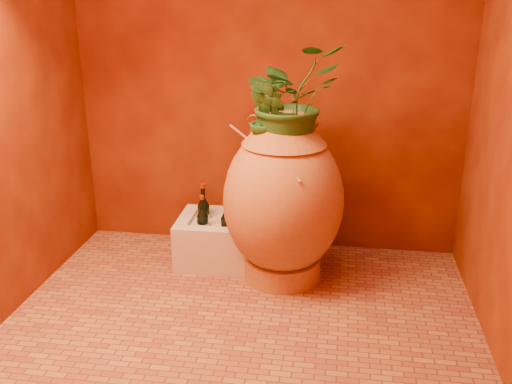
% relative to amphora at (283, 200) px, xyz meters
% --- Properties ---
extents(floor, '(2.50, 2.50, 0.00)m').
position_rel_amphora_xyz_m(floor, '(-0.16, -0.51, -0.50)').
color(floor, brown).
rests_on(floor, ground).
extents(wall_back, '(2.50, 0.02, 2.50)m').
position_rel_amphora_xyz_m(wall_back, '(-0.16, 0.49, 0.75)').
color(wall_back, '#4F1104').
rests_on(wall_back, ground).
extents(amphora, '(0.81, 0.81, 1.01)m').
position_rel_amphora_xyz_m(amphora, '(0.00, 0.00, 0.00)').
color(amphora, '#B16631').
rests_on(amphora, floor).
extents(stone_basin, '(0.65, 0.45, 0.30)m').
position_rel_amphora_xyz_m(stone_basin, '(-0.36, 0.16, -0.36)').
color(stone_basin, beige).
rests_on(stone_basin, floor).
extents(wine_bottle_a, '(0.08, 0.08, 0.31)m').
position_rel_amphora_xyz_m(wine_bottle_a, '(-0.51, 0.08, -0.23)').
color(wine_bottle_a, black).
rests_on(wine_bottle_a, stone_basin).
extents(wine_bottle_b, '(0.08, 0.08, 0.34)m').
position_rel_amphora_xyz_m(wine_bottle_b, '(-0.54, 0.21, -0.22)').
color(wine_bottle_b, black).
rests_on(wine_bottle_b, stone_basin).
extents(wine_bottle_c, '(0.07, 0.07, 0.30)m').
position_rel_amphora_xyz_m(wine_bottle_c, '(-0.36, 0.07, -0.23)').
color(wine_bottle_c, black).
rests_on(wine_bottle_c, stone_basin).
extents(wall_tap, '(0.08, 0.16, 0.17)m').
position_rel_amphora_xyz_m(wall_tap, '(-0.25, 0.40, 0.33)').
color(wall_tap, '#B17328').
rests_on(wall_tap, wall_back).
extents(plant_main, '(0.73, 0.72, 0.61)m').
position_rel_amphora_xyz_m(plant_main, '(0.03, 0.02, 0.59)').
color(plant_main, '#1F4F1C').
rests_on(plant_main, amphora).
extents(plant_side, '(0.29, 0.30, 0.43)m').
position_rel_amphora_xyz_m(plant_side, '(-0.08, -0.06, 0.49)').
color(plant_side, '#1F4F1C').
rests_on(plant_side, amphora).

